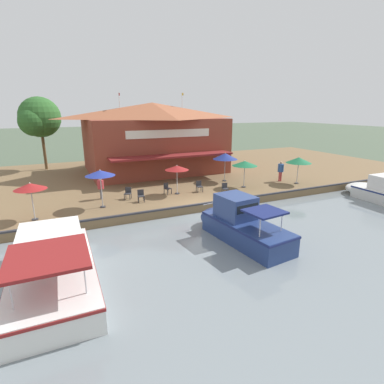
{
  "coord_description": "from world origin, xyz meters",
  "views": [
    {
      "loc": [
        17.33,
        -8.72,
        6.95
      ],
      "look_at": [
        -1.0,
        -0.28,
        1.3
      ],
      "focal_mm": 28.0,
      "sensor_mm": 36.0,
      "label": 1
    }
  ],
  "objects_px": {
    "patio_umbrella_by_entrance": "(177,168)",
    "patio_umbrella_near_quay_edge": "(245,163)",
    "cafe_chair_facing_river": "(167,188)",
    "waterfront_restaurant": "(153,137)",
    "patio_umbrella_mid_patio_left": "(30,186)",
    "cafe_chair_beside_entrance": "(128,193)",
    "person_at_quay_edge": "(101,186)",
    "cafe_chair_back_row_seat": "(141,195)",
    "patio_umbrella_far_corner": "(100,173)",
    "motorboat_distant_upstream": "(238,224)",
    "patio_umbrella_back_row": "(299,160)",
    "cafe_chair_far_corner_seat": "(225,188)",
    "tree_behind_restaurant": "(38,118)",
    "person_near_entrance": "(281,169)",
    "cafe_chair_mid_patio": "(199,186)",
    "motorboat_mid_row": "(53,262)",
    "patio_umbrella_mid_patio_right": "(225,156)"
  },
  "relations": [
    {
      "from": "cafe_chair_mid_patio",
      "to": "tree_behind_restaurant",
      "type": "bearing_deg",
      "value": -143.03
    },
    {
      "from": "cafe_chair_beside_entrance",
      "to": "person_at_quay_edge",
      "type": "bearing_deg",
      "value": -114.8
    },
    {
      "from": "tree_behind_restaurant",
      "to": "patio_umbrella_near_quay_edge",
      "type": "bearing_deg",
      "value": 44.98
    },
    {
      "from": "patio_umbrella_back_row",
      "to": "waterfront_restaurant",
      "type": "bearing_deg",
      "value": -139.32
    },
    {
      "from": "patio_umbrella_far_corner",
      "to": "motorboat_distant_upstream",
      "type": "distance_m",
      "value": 9.44
    },
    {
      "from": "waterfront_restaurant",
      "to": "cafe_chair_back_row_seat",
      "type": "distance_m",
      "value": 11.75
    },
    {
      "from": "waterfront_restaurant",
      "to": "tree_behind_restaurant",
      "type": "bearing_deg",
      "value": -115.28
    },
    {
      "from": "cafe_chair_back_row_seat",
      "to": "person_at_quay_edge",
      "type": "relative_size",
      "value": 0.53
    },
    {
      "from": "patio_umbrella_back_row",
      "to": "person_at_quay_edge",
      "type": "xyz_separation_m",
      "value": [
        -2.38,
        -16.26,
        -1.08
      ]
    },
    {
      "from": "cafe_chair_beside_entrance",
      "to": "motorboat_distant_upstream",
      "type": "distance_m",
      "value": 9.09
    },
    {
      "from": "patio_umbrella_by_entrance",
      "to": "cafe_chair_facing_river",
      "type": "relative_size",
      "value": 2.65
    },
    {
      "from": "waterfront_restaurant",
      "to": "cafe_chair_beside_entrance",
      "type": "height_order",
      "value": "waterfront_restaurant"
    },
    {
      "from": "patio_umbrella_back_row",
      "to": "cafe_chair_far_corner_seat",
      "type": "height_order",
      "value": "patio_umbrella_back_row"
    },
    {
      "from": "waterfront_restaurant",
      "to": "motorboat_mid_row",
      "type": "xyz_separation_m",
      "value": [
        17.77,
        -10.09,
        -3.3
      ]
    },
    {
      "from": "patio_umbrella_back_row",
      "to": "cafe_chair_facing_river",
      "type": "distance_m",
      "value": 11.68
    },
    {
      "from": "patio_umbrella_near_quay_edge",
      "to": "cafe_chair_far_corner_seat",
      "type": "xyz_separation_m",
      "value": [
        1.11,
        -2.47,
        -1.53
      ]
    },
    {
      "from": "waterfront_restaurant",
      "to": "patio_umbrella_far_corner",
      "type": "bearing_deg",
      "value": -33.37
    },
    {
      "from": "cafe_chair_facing_river",
      "to": "motorboat_distant_upstream",
      "type": "height_order",
      "value": "motorboat_distant_upstream"
    },
    {
      "from": "patio_umbrella_back_row",
      "to": "cafe_chair_facing_river",
      "type": "xyz_separation_m",
      "value": [
        -1.66,
        -11.45,
        -1.59
      ]
    },
    {
      "from": "patio_umbrella_far_corner",
      "to": "motorboat_mid_row",
      "type": "relative_size",
      "value": 0.31
    },
    {
      "from": "cafe_chair_mid_patio",
      "to": "cafe_chair_far_corner_seat",
      "type": "relative_size",
      "value": 1.0
    },
    {
      "from": "patio_umbrella_mid_patio_left",
      "to": "cafe_chair_far_corner_seat",
      "type": "height_order",
      "value": "patio_umbrella_mid_patio_left"
    },
    {
      "from": "cafe_chair_back_row_seat",
      "to": "person_at_quay_edge",
      "type": "height_order",
      "value": "person_at_quay_edge"
    },
    {
      "from": "patio_umbrella_by_entrance",
      "to": "cafe_chair_beside_entrance",
      "type": "bearing_deg",
      "value": -93.9
    },
    {
      "from": "cafe_chair_facing_river",
      "to": "person_at_quay_edge",
      "type": "relative_size",
      "value": 0.53
    },
    {
      "from": "patio_umbrella_far_corner",
      "to": "tree_behind_restaurant",
      "type": "height_order",
      "value": "tree_behind_restaurant"
    },
    {
      "from": "patio_umbrella_mid_patio_left",
      "to": "cafe_chair_back_row_seat",
      "type": "bearing_deg",
      "value": 97.38
    },
    {
      "from": "waterfront_restaurant",
      "to": "patio_umbrella_mid_patio_left",
      "type": "bearing_deg",
      "value": -44.16
    },
    {
      "from": "patio_umbrella_back_row",
      "to": "tree_behind_restaurant",
      "type": "distance_m",
      "value": 25.96
    },
    {
      "from": "waterfront_restaurant",
      "to": "patio_umbrella_near_quay_edge",
      "type": "bearing_deg",
      "value": 23.98
    },
    {
      "from": "patio_umbrella_mid_patio_right",
      "to": "tree_behind_restaurant",
      "type": "relative_size",
      "value": 0.34
    },
    {
      "from": "patio_umbrella_mid_patio_left",
      "to": "motorboat_distant_upstream",
      "type": "bearing_deg",
      "value": 58.67
    },
    {
      "from": "cafe_chair_mid_patio",
      "to": "motorboat_mid_row",
      "type": "relative_size",
      "value": 0.1
    },
    {
      "from": "patio_umbrella_far_corner",
      "to": "patio_umbrella_near_quay_edge",
      "type": "height_order",
      "value": "patio_umbrella_far_corner"
    },
    {
      "from": "patio_umbrella_near_quay_edge",
      "to": "motorboat_distant_upstream",
      "type": "relative_size",
      "value": 0.35
    },
    {
      "from": "motorboat_mid_row",
      "to": "person_at_quay_edge",
      "type": "bearing_deg",
      "value": 160.11
    },
    {
      "from": "patio_umbrella_back_row",
      "to": "motorboat_distant_upstream",
      "type": "height_order",
      "value": "patio_umbrella_back_row"
    },
    {
      "from": "patio_umbrella_far_corner",
      "to": "waterfront_restaurant",
      "type": "bearing_deg",
      "value": 146.63
    },
    {
      "from": "patio_umbrella_mid_patio_left",
      "to": "cafe_chair_far_corner_seat",
      "type": "xyz_separation_m",
      "value": [
        -0.09,
        13.06,
        -1.56
      ]
    },
    {
      "from": "motorboat_mid_row",
      "to": "cafe_chair_far_corner_seat",
      "type": "bearing_deg",
      "value": 118.2
    },
    {
      "from": "patio_umbrella_back_row",
      "to": "motorboat_mid_row",
      "type": "distance_m",
      "value": 20.78
    },
    {
      "from": "cafe_chair_facing_river",
      "to": "waterfront_restaurant",
      "type": "bearing_deg",
      "value": 168.05
    },
    {
      "from": "patio_umbrella_mid_patio_right",
      "to": "cafe_chair_mid_patio",
      "type": "relative_size",
      "value": 3.02
    },
    {
      "from": "patio_umbrella_by_entrance",
      "to": "patio_umbrella_near_quay_edge",
      "type": "bearing_deg",
      "value": 85.56
    },
    {
      "from": "patio_umbrella_near_quay_edge",
      "to": "person_at_quay_edge",
      "type": "height_order",
      "value": "patio_umbrella_near_quay_edge"
    },
    {
      "from": "patio_umbrella_near_quay_edge",
      "to": "motorboat_distant_upstream",
      "type": "bearing_deg",
      "value": -36.14
    },
    {
      "from": "cafe_chair_mid_patio",
      "to": "cafe_chair_back_row_seat",
      "type": "bearing_deg",
      "value": -82.35
    },
    {
      "from": "cafe_chair_back_row_seat",
      "to": "person_near_entrance",
      "type": "bearing_deg",
      "value": 93.33
    },
    {
      "from": "patio_umbrella_far_corner",
      "to": "person_at_quay_edge",
      "type": "bearing_deg",
      "value": 173.76
    },
    {
      "from": "patio_umbrella_back_row",
      "to": "cafe_chair_back_row_seat",
      "type": "bearing_deg",
      "value": -92.21
    }
  ]
}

